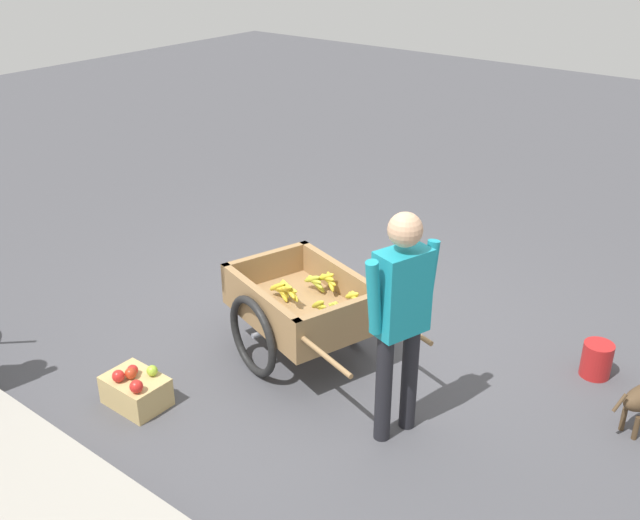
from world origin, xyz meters
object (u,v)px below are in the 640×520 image
(fruit_cart, at_px, (303,307))
(vendor_person, at_px, (401,308))
(plastic_bucket, at_px, (597,360))
(apple_crate, at_px, (136,390))

(fruit_cart, relative_size, vendor_person, 1.12)
(vendor_person, bearing_deg, fruit_cart, -17.65)
(fruit_cart, height_order, plastic_bucket, fruit_cart)
(plastic_bucket, height_order, apple_crate, apple_crate)
(apple_crate, bearing_deg, vendor_person, -151.23)
(fruit_cart, xyz_separation_m, vendor_person, (-1.09, 0.35, 0.52))
(fruit_cart, distance_m, apple_crate, 1.38)
(fruit_cart, height_order, apple_crate, fruit_cart)
(fruit_cart, relative_size, plastic_bucket, 6.56)
(vendor_person, relative_size, apple_crate, 3.64)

